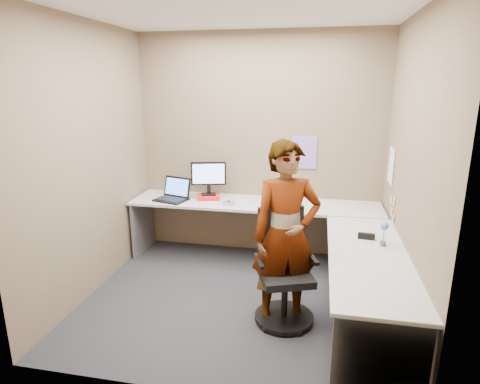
% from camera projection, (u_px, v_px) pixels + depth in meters
% --- Properties ---
extents(ground, '(3.00, 3.00, 0.00)m').
position_uv_depth(ground, '(238.00, 299.00, 4.03)').
color(ground, '#222227').
rests_on(ground, ground).
extents(wall_back, '(3.00, 0.00, 3.00)m').
position_uv_depth(wall_back, '(259.00, 146.00, 4.91)').
color(wall_back, brown).
rests_on(wall_back, ground).
extents(wall_right, '(0.00, 2.70, 2.70)m').
position_uv_depth(wall_right, '(411.00, 175.00, 3.39)').
color(wall_right, brown).
rests_on(wall_right, ground).
extents(wall_left, '(0.00, 2.70, 2.70)m').
position_uv_depth(wall_left, '(89.00, 162.00, 3.96)').
color(wall_left, brown).
rests_on(wall_left, ground).
extents(ceiling, '(3.00, 3.00, 0.00)m').
position_uv_depth(ceiling, '(237.00, 8.00, 3.32)').
color(ceiling, white).
rests_on(ceiling, wall_back).
extents(desk, '(2.98, 2.58, 0.73)m').
position_uv_depth(desk, '(286.00, 234.00, 4.16)').
color(desk, beige).
rests_on(desk, ground).
extents(paper_ream, '(0.31, 0.26, 0.05)m').
position_uv_depth(paper_ream, '(209.00, 197.00, 4.90)').
color(paper_ream, red).
rests_on(paper_ream, desk).
extents(monitor, '(0.42, 0.17, 0.40)m').
position_uv_depth(monitor, '(209.00, 175.00, 4.84)').
color(monitor, black).
rests_on(monitor, paper_ream).
extents(laptop, '(0.44, 0.40, 0.26)m').
position_uv_depth(laptop, '(174.00, 194.00, 4.87)').
color(laptop, black).
rests_on(laptop, desk).
extents(trackball_mouse, '(0.12, 0.08, 0.07)m').
position_uv_depth(trackball_mouse, '(229.00, 203.00, 4.65)').
color(trackball_mouse, '#B7B7BC').
rests_on(trackball_mouse, desk).
extents(origami, '(0.10, 0.10, 0.06)m').
position_uv_depth(origami, '(269.00, 205.00, 4.54)').
color(origami, white).
rests_on(origami, desk).
extents(stapler, '(0.15, 0.06, 0.05)m').
position_uv_depth(stapler, '(366.00, 236.00, 3.63)').
color(stapler, black).
rests_on(stapler, desk).
extents(flower, '(0.07, 0.07, 0.22)m').
position_uv_depth(flower, '(384.00, 230.00, 3.46)').
color(flower, brown).
rests_on(flower, desk).
extents(calendar_purple, '(0.30, 0.01, 0.40)m').
position_uv_depth(calendar_purple, '(304.00, 152.00, 4.80)').
color(calendar_purple, '#846BB7').
rests_on(calendar_purple, wall_back).
extents(calendar_white, '(0.01, 0.28, 0.38)m').
position_uv_depth(calendar_white, '(391.00, 166.00, 4.27)').
color(calendar_white, white).
rests_on(calendar_white, wall_right).
extents(sticky_note_a, '(0.01, 0.07, 0.07)m').
position_uv_depth(sticky_note_a, '(394.00, 202.00, 4.02)').
color(sticky_note_a, '#F2E059').
rests_on(sticky_note_a, wall_right).
extents(sticky_note_b, '(0.01, 0.07, 0.07)m').
position_uv_depth(sticky_note_b, '(392.00, 213.00, 4.10)').
color(sticky_note_b, pink).
rests_on(sticky_note_b, wall_right).
extents(sticky_note_c, '(0.01, 0.07, 0.07)m').
position_uv_depth(sticky_note_c, '(393.00, 218.00, 3.99)').
color(sticky_note_c, pink).
rests_on(sticky_note_c, wall_right).
extents(sticky_note_d, '(0.01, 0.07, 0.07)m').
position_uv_depth(sticky_note_d, '(391.00, 200.00, 4.17)').
color(sticky_note_d, '#F2E059').
rests_on(sticky_note_d, wall_right).
extents(office_chair, '(0.58, 0.57, 1.01)m').
position_uv_depth(office_chair, '(283.00, 277.00, 3.62)').
color(office_chair, black).
rests_on(office_chair, ground).
extents(person, '(0.70, 0.58, 1.65)m').
position_uv_depth(person, '(286.00, 235.00, 3.48)').
color(person, '#999399').
rests_on(person, ground).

